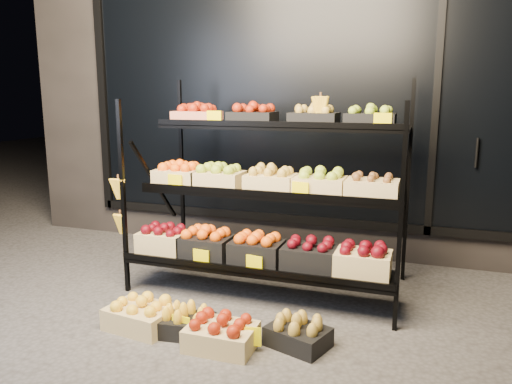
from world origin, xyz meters
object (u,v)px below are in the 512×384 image
at_px(floor_crate_left, 141,314).
at_px(floor_crate_midleft, 186,322).
at_px(display_rack, 266,192).
at_px(floor_crate_midright, 221,333).

xyz_separation_m(floor_crate_left, floor_crate_midleft, (0.33, 0.01, -0.01)).
xyz_separation_m(display_rack, floor_crate_left, (-0.57, -0.94, -0.69)).
bearing_deg(floor_crate_midright, floor_crate_midleft, 162.94).
xyz_separation_m(floor_crate_midleft, floor_crate_midright, (0.29, -0.09, 0.01)).
height_order(floor_crate_midleft, floor_crate_midright, floor_crate_midright).
distance_m(display_rack, floor_crate_left, 1.30).
xyz_separation_m(display_rack, floor_crate_midleft, (-0.24, -0.93, -0.70)).
bearing_deg(display_rack, floor_crate_midright, -87.46).
height_order(floor_crate_left, floor_crate_midleft, floor_crate_left).
relative_size(display_rack, floor_crate_midleft, 5.92).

